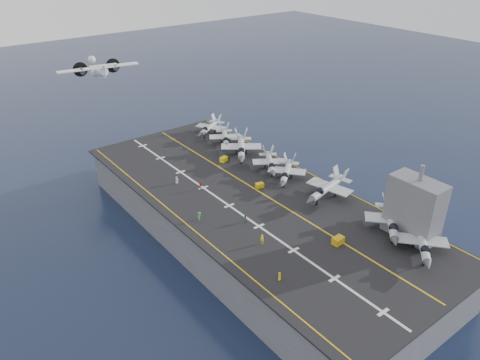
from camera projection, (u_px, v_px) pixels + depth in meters
ground at (251, 236)px, 108.00m from camera, size 500.00×500.00×0.00m
hull at (251, 218)px, 105.66m from camera, size 36.00×90.00×10.00m
flight_deck at (251, 198)px, 103.22m from camera, size 38.00×92.00×0.40m
foul_line at (261, 193)px, 104.73m from camera, size 0.35×90.00×0.02m
landing_centerline at (229, 206)px, 99.89m from camera, size 0.50×90.00×0.02m
deck_edge_port at (185, 223)px, 93.97m from camera, size 0.25×90.00×0.02m
deck_edge_stbd at (311, 174)px, 113.07m from camera, size 0.25×90.00×0.02m
island_superstructure at (416, 202)px, 86.67m from camera, size 5.00×10.00×15.00m
fighter_jet_0 at (422, 241)px, 84.25m from camera, size 16.66×16.21×4.85m
fighter_jet_1 at (391, 220)px, 90.24m from camera, size 17.64×17.28×5.15m
fighter_jet_3 at (328, 187)px, 101.75m from camera, size 16.90×13.11×5.23m
fighter_jet_4 at (287, 171)px, 109.18m from camera, size 15.94×15.31×4.63m
fighter_jet_5 at (270, 162)px, 113.78m from camera, size 14.18×15.36×4.44m
fighter_jet_6 at (241, 147)px, 120.56m from camera, size 17.86×18.86×5.46m
fighter_jet_7 at (225, 137)px, 127.68m from camera, size 14.22×15.58×4.50m
fighter_jet_8 at (210, 127)px, 134.23m from camera, size 15.42×13.84×4.46m
tow_cart_a at (338, 240)px, 87.49m from camera, size 2.38×1.66×1.36m
tow_cart_b at (260, 185)px, 106.82m from camera, size 2.02×1.55×1.08m
tow_cart_c at (224, 159)px, 118.94m from camera, size 2.28×1.85×1.18m
crew_0 at (280, 276)px, 78.13m from camera, size 1.16×1.06×1.62m
crew_1 at (262, 239)px, 87.30m from camera, size 1.26×1.41×1.96m
crew_2 at (246, 218)px, 93.92m from camera, size 1.30×1.32×1.85m
crew_3 at (199, 216)px, 94.46m from camera, size 1.36×1.21×1.89m
crew_4 at (200, 185)px, 105.90m from camera, size 1.41×1.16×2.03m
crew_5 at (177, 180)px, 108.36m from camera, size 1.22×0.97×1.77m
transport_plane at (99, 72)px, 135.79m from camera, size 25.50×19.42×5.49m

